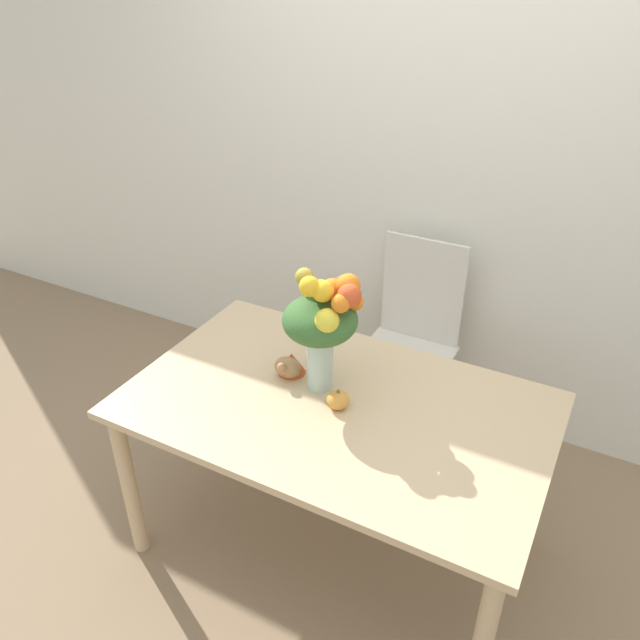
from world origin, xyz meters
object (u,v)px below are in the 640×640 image
(turkey_figurine, at_px, (290,365))
(dining_chair_near_window, at_px, (410,341))
(pumpkin, at_px, (338,400))
(flower_vase, at_px, (323,320))

(turkey_figurine, xyz_separation_m, dining_chair_near_window, (0.21, 0.77, -0.27))
(pumpkin, relative_size, dining_chair_near_window, 0.08)
(flower_vase, relative_size, dining_chair_near_window, 0.48)
(dining_chair_near_window, bearing_deg, turkey_figurine, -105.11)
(turkey_figurine, distance_m, dining_chair_near_window, 0.84)
(pumpkin, xyz_separation_m, dining_chair_near_window, (-0.04, 0.86, -0.26))
(flower_vase, xyz_separation_m, turkey_figurine, (-0.14, 0.01, -0.24))
(pumpkin, distance_m, dining_chair_near_window, 0.90)
(flower_vase, bearing_deg, dining_chair_near_window, 85.40)
(flower_vase, distance_m, pumpkin, 0.28)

